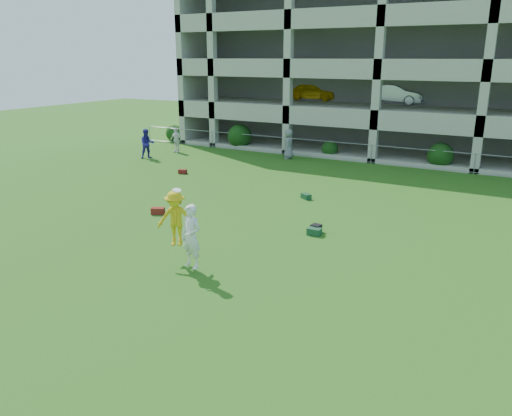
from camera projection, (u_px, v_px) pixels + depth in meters
The scene contains 13 objects.
ground at pixel (189, 272), 15.47m from camera, with size 100.00×100.00×0.00m, color #235114.
bystander_a at pixel (147, 144), 32.62m from camera, with size 0.94×0.73×1.92m, color navy.
bystander_b at pixel (176, 140), 34.73m from camera, with size 1.01×0.42×1.73m, color white.
bystander_c at pixel (289, 144), 32.55m from camera, with size 0.94×0.61×1.92m, color slate.
bag_red_a at pixel (158, 211), 21.17m from camera, with size 0.55×0.30×0.28m, color #5D1610.
bag_green_c at pixel (314, 231), 18.70m from camera, with size 0.50×0.35×0.26m, color #153A20.
crate_d at pixel (316, 228), 18.99m from camera, with size 0.35×0.35×0.30m, color black.
bag_red_f at pixel (183, 172), 28.52m from camera, with size 0.45×0.28×0.24m, color #570F11.
bag_green_g at pixel (306, 196), 23.44m from camera, with size 0.50×0.30×0.25m, color #12331B.
frisbee_contest at pixel (181, 224), 15.55m from camera, with size 2.01×1.31×2.33m.
parking_garage at pixel (411, 62), 36.83m from camera, with size 30.00×14.00×12.00m.
fence at pixel (371, 154), 31.14m from camera, with size 36.06×0.06×1.20m.
shrub_row at pixel (453, 144), 29.31m from camera, with size 34.38×2.52×3.50m.
Camera 1 is at (8.80, -11.37, 6.40)m, focal length 35.00 mm.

